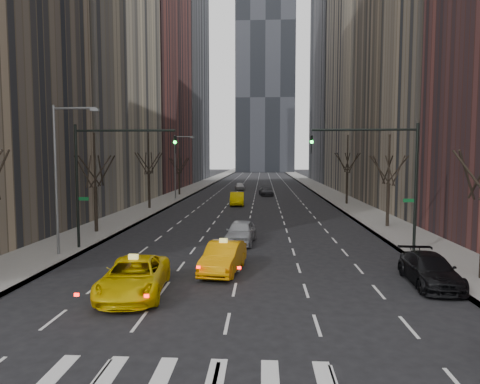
# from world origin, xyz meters

# --- Properties ---
(ground) EXTENTS (400.00, 400.00, 0.00)m
(ground) POSITION_xyz_m (0.00, 0.00, 0.00)
(ground) COLOR black
(ground) RESTS_ON ground
(sidewalk_left) EXTENTS (4.50, 320.00, 0.15)m
(sidewalk_left) POSITION_xyz_m (-12.25, 70.00, 0.07)
(sidewalk_left) COLOR slate
(sidewalk_left) RESTS_ON ground
(sidewalk_right) EXTENTS (4.50, 320.00, 0.15)m
(sidewalk_right) POSITION_xyz_m (12.25, 70.00, 0.07)
(sidewalk_right) COLOR slate
(sidewalk_right) RESTS_ON ground
(bld_left_far) EXTENTS (14.00, 28.00, 44.00)m
(bld_left_far) POSITION_xyz_m (-21.50, 66.00, 22.00)
(bld_left_far) COLOR brown
(bld_left_far) RESTS_ON ground
(bld_left_deep) EXTENTS (14.00, 30.00, 60.00)m
(bld_left_deep) POSITION_xyz_m (-21.50, 96.00, 30.00)
(bld_left_deep) COLOR slate
(bld_left_deep) RESTS_ON ground
(bld_right_far) EXTENTS (14.00, 28.00, 50.00)m
(bld_right_far) POSITION_xyz_m (21.50, 64.00, 25.00)
(bld_right_far) COLOR tan
(bld_right_far) RESTS_ON ground
(bld_right_deep) EXTENTS (14.00, 30.00, 58.00)m
(bld_right_deep) POSITION_xyz_m (21.50, 95.00, 29.00)
(bld_right_deep) COLOR slate
(bld_right_deep) RESTS_ON ground
(tower_far) EXTENTS (24.00, 24.00, 120.00)m
(tower_far) POSITION_xyz_m (2.00, 170.00, 60.00)
(tower_far) COLOR black
(tower_far) RESTS_ON ground
(tree_lw_b) EXTENTS (3.36, 3.50, 7.82)m
(tree_lw_b) POSITION_xyz_m (-12.00, 18.00, 3.72)
(tree_lw_b) COLOR black
(tree_lw_b) RESTS_ON ground
(tree_lw_c) EXTENTS (3.36, 3.50, 8.74)m
(tree_lw_c) POSITION_xyz_m (-12.00, 34.00, 4.04)
(tree_lw_c) COLOR black
(tree_lw_c) RESTS_ON ground
(tree_lw_d) EXTENTS (3.36, 3.50, 7.36)m
(tree_lw_d) POSITION_xyz_m (-12.00, 52.00, 3.56)
(tree_lw_d) COLOR black
(tree_lw_d) RESTS_ON ground
(tree_rw_b) EXTENTS (3.36, 3.50, 7.82)m
(tree_rw_b) POSITION_xyz_m (12.00, 22.00, 3.72)
(tree_rw_b) COLOR black
(tree_rw_b) RESTS_ON ground
(tree_rw_c) EXTENTS (3.36, 3.50, 8.74)m
(tree_rw_c) POSITION_xyz_m (12.00, 40.00, 4.04)
(tree_rw_c) COLOR black
(tree_rw_c) RESTS_ON ground
(traffic_mast_left) EXTENTS (6.69, 0.39, 8.00)m
(traffic_mast_left) POSITION_xyz_m (-9.11, 12.00, 5.49)
(traffic_mast_left) COLOR black
(traffic_mast_left) RESTS_ON ground
(traffic_mast_right) EXTENTS (6.69, 0.39, 8.00)m
(traffic_mast_right) POSITION_xyz_m (9.11, 12.00, 5.49)
(traffic_mast_right) COLOR black
(traffic_mast_right) RESTS_ON ground
(streetlight_near) EXTENTS (2.83, 0.22, 9.00)m
(streetlight_near) POSITION_xyz_m (-10.84, 10.00, 5.62)
(streetlight_near) COLOR slate
(streetlight_near) RESTS_ON ground
(streetlight_far) EXTENTS (2.83, 0.22, 9.00)m
(streetlight_far) POSITION_xyz_m (-10.84, 45.00, 5.62)
(streetlight_far) COLOR slate
(streetlight_far) RESTS_ON ground
(taxi_suv) EXTENTS (3.17, 5.91, 1.58)m
(taxi_suv) POSITION_xyz_m (-4.38, 3.07, 0.79)
(taxi_suv) COLOR yellow
(taxi_suv) RESTS_ON ground
(taxi_sedan) EXTENTS (2.30, 4.93, 1.57)m
(taxi_sedan) POSITION_xyz_m (-0.79, 7.00, 0.78)
(taxi_sedan) COLOR orange
(taxi_sedan) RESTS_ON ground
(silver_sedan_ahead) EXTENTS (2.25, 4.84, 1.61)m
(silver_sedan_ahead) POSITION_xyz_m (-0.28, 14.61, 0.80)
(silver_sedan_ahead) COLOR #9B9EA3
(silver_sedan_ahead) RESTS_ON ground
(parked_suv_black) EXTENTS (2.20, 5.03, 1.44)m
(parked_suv_black) POSITION_xyz_m (9.20, 5.23, 0.72)
(parked_suv_black) COLOR black
(parked_suv_black) RESTS_ON ground
(far_taxi) EXTENTS (1.94, 5.02, 1.63)m
(far_taxi) POSITION_xyz_m (-1.99, 38.62, 0.82)
(far_taxi) COLOR #E0BE04
(far_taxi) RESTS_ON ground
(far_suv_grey) EXTENTS (2.46, 5.02, 1.41)m
(far_suv_grey) POSITION_xyz_m (1.78, 52.65, 0.70)
(far_suv_grey) COLOR #2E2F34
(far_suv_grey) RESTS_ON ground
(far_car_white) EXTENTS (2.07, 4.21, 1.38)m
(far_car_white) POSITION_xyz_m (-3.06, 64.23, 0.69)
(far_car_white) COLOR silver
(far_car_white) RESTS_ON ground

